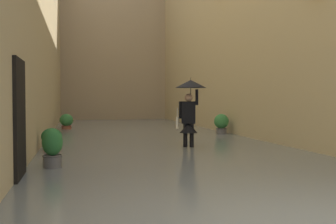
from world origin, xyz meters
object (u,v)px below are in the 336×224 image
object	(u,v)px
potted_plant_mid_right	(66,122)
potted_plant_far_left	(221,124)
person_wading	(189,103)
potted_plant_far_right	(52,141)
potted_plant_near_right	(52,151)

from	to	relation	value
potted_plant_mid_right	potted_plant_far_left	bearing A→B (deg)	146.62
person_wading	potted_plant_far_right	distance (m)	3.84
potted_plant_mid_right	potted_plant_far_left	xyz separation A→B (m)	(-5.89, 3.88, 0.07)
person_wading	potted_plant_mid_right	size ratio (longest dim) A/B	2.52
person_wading	potted_plant_far_right	size ratio (longest dim) A/B	2.79
potted_plant_far_left	potted_plant_near_right	size ratio (longest dim) A/B	1.01
potted_plant_far_right	potted_plant_near_right	xyz separation A→B (m)	(-0.16, 2.51, 0.06)
potted_plant_mid_right	person_wading	bearing A→B (deg)	115.19
potted_plant_mid_right	potted_plant_near_right	distance (m)	10.00
potted_plant_mid_right	potted_plant_far_right	distance (m)	7.49
person_wading	potted_plant_far_left	bearing A→B (deg)	-123.12
person_wading	potted_plant_near_right	distance (m)	4.44
person_wading	potted_plant_mid_right	distance (m)	8.34
potted_plant_far_left	potted_plant_mid_right	bearing A→B (deg)	-33.38
potted_plant_far_right	potted_plant_mid_right	bearing A→B (deg)	-91.44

